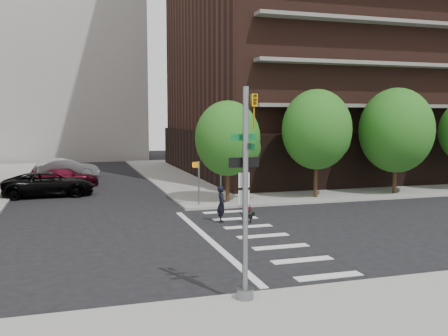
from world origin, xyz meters
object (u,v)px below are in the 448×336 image
(dog_walker, at_px, (221,204))
(traffic_signal, at_px, (246,211))
(parked_car_maroon, at_px, (66,177))
(parked_car_silver, at_px, (68,168))
(scooter, at_px, (246,203))
(parked_car_black, at_px, (49,184))

(dog_walker, bearing_deg, traffic_signal, 179.72)
(parked_car_maroon, bearing_deg, parked_car_silver, -0.61)
(scooter, bearing_deg, traffic_signal, -107.58)
(parked_car_maroon, xyz_separation_m, scooter, (9.96, -13.69, -0.29))
(scooter, relative_size, dog_walker, 0.86)
(parked_car_maroon, bearing_deg, dog_walker, -154.46)
(parked_car_silver, xyz_separation_m, dog_walker, (7.58, -22.07, 0.06))
(parked_car_silver, bearing_deg, scooter, -158.55)
(parked_car_black, height_order, dog_walker, dog_walker)
(traffic_signal, distance_m, parked_car_silver, 33.41)
(parked_car_black, relative_size, dog_walker, 3.23)
(traffic_signal, bearing_deg, scooter, 70.40)
(parked_car_black, bearing_deg, parked_car_maroon, -13.97)
(parked_car_maroon, distance_m, dog_walker, 18.06)
(parked_car_black, distance_m, parked_car_silver, 10.64)
(traffic_signal, bearing_deg, parked_car_black, 105.46)
(parked_car_black, height_order, parked_car_maroon, parked_car_black)
(scooter, bearing_deg, parked_car_silver, 118.94)
(parked_car_black, xyz_separation_m, scooter, (11.03, -8.84, -0.41))
(dog_walker, bearing_deg, scooter, -27.90)
(traffic_signal, relative_size, dog_walker, 3.23)
(traffic_signal, height_order, parked_car_maroon, traffic_signal)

